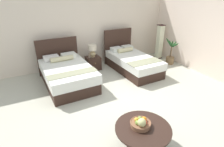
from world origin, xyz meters
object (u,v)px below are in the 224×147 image
Objects in this scene: bed_near_window at (67,74)px; table_lamp at (92,50)px; fruit_bowl at (141,123)px; floor_lamp_corner at (160,42)px; coffee_table at (143,133)px; potted_palm at (170,57)px; nightstand at (93,63)px; bed_near_corner at (132,62)px; vase at (89,56)px.

bed_near_window is 4.94× the size of table_lamp.
table_lamp is at bearing 81.64° from fruit_bowl.
floor_lamp_corner is at bearing -1.80° from table_lamp.
table_lamp is at bearing 82.12° from coffee_table.
bed_near_window reaches higher than potted_palm.
nightstand is 0.49× the size of coffee_table.
bed_near_window is 4.40× the size of nightstand.
bed_near_corner is at bearing 176.37° from potted_palm.
bed_near_corner reaches higher than coffee_table.
nightstand is at bearing 178.60° from floor_lamp_corner.
floor_lamp_corner is at bearing -1.40° from nightstand.
bed_near_window is 3.14m from coffee_table.
table_lamp reaches higher than vase.
table_lamp is (-0.00, 0.02, 0.49)m from nightstand.
bed_near_corner is 2.25× the size of coffee_table.
table_lamp is 0.24m from vase.
bed_near_window reaches higher than fruit_bowl.
table_lamp is 2.88m from floor_lamp_corner.
bed_near_corner is (2.29, 0.01, -0.02)m from bed_near_window.
coffee_table is at bearing -132.49° from floor_lamp_corner.
bed_near_corner is at bearing 61.05° from coffee_table.
floor_lamp_corner reaches higher than potted_palm.
fruit_bowl is (-0.03, 0.04, 0.19)m from coffee_table.
coffee_table is at bearing -58.60° from fruit_bowl.
nightstand is 3.11× the size of vase.
nightstand is 0.49m from table_lamp.
bed_near_corner is 1.68m from potted_palm.
floor_lamp_corner is at bearing 46.96° from fruit_bowl.
bed_near_window is 5.82× the size of fruit_bowl.
fruit_bowl is at bearing -96.29° from vase.
nightstand is at bearing 149.97° from bed_near_corner.
table_lamp is at bearing 178.20° from floor_lamp_corner.
vase is at bearing 179.42° from floor_lamp_corner.
vase is 0.16× the size of coffee_table.
coffee_table is 4.52m from potted_palm.
table_lamp is (-1.19, 0.71, 0.41)m from bed_near_corner.
potted_palm reaches higher than fruit_bowl.
nightstand is at bearing 15.41° from vase.
bed_near_corner is at bearing -159.96° from floor_lamp_corner.
fruit_bowl reaches higher than nightstand.
potted_palm reaches higher than nightstand.
fruit_bowl is at bearing -98.36° from table_lamp.
bed_near_window reaches higher than nightstand.
bed_near_corner is 3.53m from fruit_bowl.
nightstand is 1.32× the size of fruit_bowl.
nightstand is at bearing -90.00° from table_lamp.
potted_palm reaches higher than coffee_table.
vase is at bearing -164.59° from nightstand.
floor_lamp_corner reaches higher than bed_near_window.
fruit_bowl reaches higher than vase.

